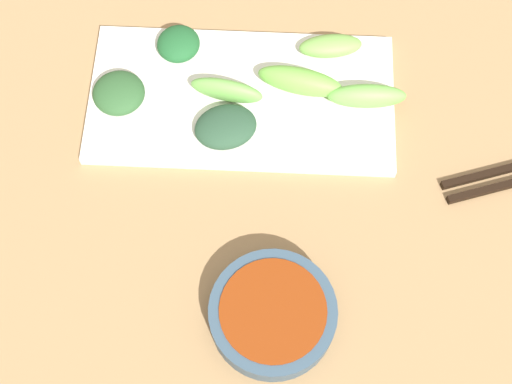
% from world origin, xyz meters
% --- Properties ---
extents(tabletop, '(2.10, 2.10, 0.02)m').
position_xyz_m(tabletop, '(0.00, 0.00, 0.01)').
color(tabletop, '#93734C').
rests_on(tabletop, ground).
extents(sauce_bowl, '(0.13, 0.13, 0.04)m').
position_xyz_m(sauce_bowl, '(-0.12, -0.04, 0.04)').
color(sauce_bowl, '#31485A').
rests_on(sauce_bowl, tabletop).
extents(serving_plate, '(0.18, 0.35, 0.01)m').
position_xyz_m(serving_plate, '(0.14, 0.01, 0.03)').
color(serving_plate, silver).
rests_on(serving_plate, tabletop).
extents(broccoli_leafy_0, '(0.07, 0.06, 0.02)m').
position_xyz_m(broccoli_leafy_0, '(0.20, 0.08, 0.04)').
color(broccoli_leafy_0, '#1D5529').
rests_on(broccoli_leafy_0, serving_plate).
extents(broccoli_stalk_1, '(0.05, 0.10, 0.03)m').
position_xyz_m(broccoli_stalk_1, '(0.15, -0.06, 0.05)').
color(broccoli_stalk_1, '#68B042').
rests_on(broccoli_stalk_1, serving_plate).
extents(broccoli_stalk_2, '(0.03, 0.09, 0.03)m').
position_xyz_m(broccoli_stalk_2, '(0.14, -0.14, 0.05)').
color(broccoli_stalk_2, '#69B64A').
rests_on(broccoli_stalk_2, serving_plate).
extents(broccoli_leafy_3, '(0.06, 0.06, 0.02)m').
position_xyz_m(broccoli_leafy_3, '(0.13, 0.15, 0.04)').
color(broccoli_leafy_3, '#2B542B').
rests_on(broccoli_leafy_3, serving_plate).
extents(broccoli_stalk_4, '(0.04, 0.09, 0.03)m').
position_xyz_m(broccoli_stalk_4, '(0.14, 0.02, 0.05)').
color(broccoli_stalk_4, '#65A848').
rests_on(broccoli_stalk_4, serving_plate).
extents(broccoli_stalk_5, '(0.04, 0.08, 0.02)m').
position_xyz_m(broccoli_stalk_5, '(0.21, -0.10, 0.04)').
color(broccoli_stalk_5, '#6EA549').
rests_on(broccoli_stalk_5, serving_plate).
extents(broccoli_leafy_6, '(0.08, 0.08, 0.02)m').
position_xyz_m(broccoli_leafy_6, '(0.09, 0.02, 0.04)').
color(broccoli_leafy_6, '#25452F').
rests_on(broccoli_leafy_6, serving_plate).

